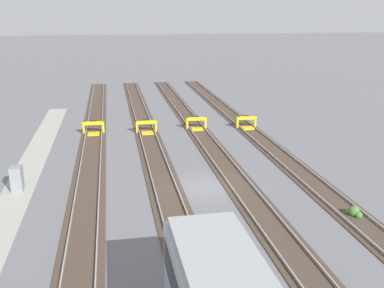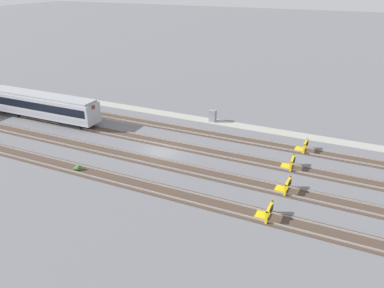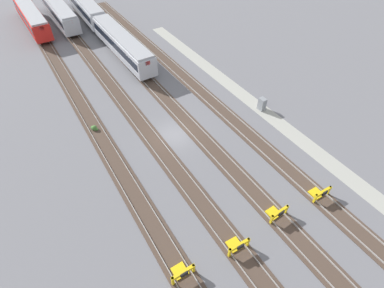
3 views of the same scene
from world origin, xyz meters
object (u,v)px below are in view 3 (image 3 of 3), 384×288
at_px(bumper_stop_middle_track, 237,245).
at_px(subway_car_front_row_right_inner, 59,11).
at_px(bumper_stop_nearest_track, 320,193).
at_px(bumper_stop_far_inner_track, 182,272).
at_px(weed_clump, 94,128).
at_px(subway_car_front_row_left_inner, 31,16).
at_px(electrical_cabinet, 262,104).
at_px(bumper_stop_near_inner_track, 277,213).
at_px(subway_car_front_row_centre, 85,6).
at_px(subway_car_front_row_leftmost, 122,44).

bearing_deg(bumper_stop_middle_track, subway_car_front_row_right_inner, -0.05).
xyz_separation_m(subway_car_front_row_right_inner, bumper_stop_nearest_track, (-54.08, -9.75, -1.53)).
distance_m(bumper_stop_far_inner_track, weed_clump, 19.95).
relative_size(bumper_stop_middle_track, weed_clump, 2.18).
bearing_deg(bumper_stop_nearest_track, subway_car_front_row_left_inner, 15.19).
bearing_deg(electrical_cabinet, bumper_stop_far_inner_track, 123.37).
bearing_deg(electrical_cabinet, bumper_stop_near_inner_track, 143.39).
xyz_separation_m(subway_car_front_row_centre, bumper_stop_near_inner_track, (-53.13, 0.01, -1.53)).
distance_m(subway_car_front_row_centre, bumper_stop_nearest_track, 53.91).
bearing_deg(bumper_stop_far_inner_track, bumper_stop_near_inner_track, -89.78).
relative_size(bumper_stop_nearest_track, electrical_cabinet, 1.25).
distance_m(subway_car_front_row_centre, bumper_stop_far_inner_track, 54.08).
xyz_separation_m(subway_car_front_row_right_inner, electrical_cabinet, (-41.00, -14.15, -1.24)).
bearing_deg(subway_car_front_row_centre, bumper_stop_far_inner_track, 169.56).
relative_size(subway_car_front_row_left_inner, subway_car_front_row_centre, 1.00).
height_order(subway_car_front_row_leftmost, bumper_stop_nearest_track, subway_car_front_row_leftmost).
height_order(subway_car_front_row_left_inner, bumper_stop_near_inner_track, subway_car_front_row_left_inner).
height_order(subway_car_front_row_centre, bumper_stop_far_inner_track, subway_car_front_row_centre).
bearing_deg(weed_clump, subway_car_front_row_centre, -16.58).
relative_size(subway_car_front_row_left_inner, bumper_stop_nearest_track, 9.01).
xyz_separation_m(bumper_stop_middle_track, electrical_cabinet, (13.09, -14.19, 0.29)).
relative_size(subway_car_front_row_centre, subway_car_front_row_right_inner, 1.00).
distance_m(electrical_cabinet, weed_clump, 20.57).
distance_m(subway_car_front_row_left_inner, subway_car_front_row_centre, 9.79).
height_order(subway_car_front_row_leftmost, subway_car_front_row_left_inner, same).
height_order(bumper_stop_nearest_track, bumper_stop_middle_track, same).
distance_m(bumper_stop_middle_track, electrical_cabinet, 19.31).
height_order(subway_car_front_row_left_inner, bumper_stop_middle_track, subway_car_front_row_left_inner).
xyz_separation_m(bumper_stop_nearest_track, bumper_stop_middle_track, (-0.01, 9.79, 0.00)).
relative_size(subway_car_front_row_right_inner, weed_clump, 19.57).
xyz_separation_m(subway_car_front_row_left_inner, bumper_stop_middle_track, (-54.08, -4.89, -1.53)).
bearing_deg(bumper_stop_middle_track, weed_clump, 13.76).
bearing_deg(subway_car_front_row_centre, weed_clump, 163.42).
bearing_deg(subway_car_front_row_centre, bumper_stop_middle_track, 174.80).
height_order(subway_car_front_row_right_inner, bumper_stop_far_inner_track, subway_car_front_row_right_inner).
relative_size(subway_car_front_row_left_inner, bumper_stop_middle_track, 8.99).
bearing_deg(bumper_stop_near_inner_track, subway_car_front_row_leftmost, 0.05).
height_order(subway_car_front_row_right_inner, bumper_stop_middle_track, subway_car_front_row_right_inner).
bearing_deg(weed_clump, bumper_stop_near_inner_track, -153.59).
xyz_separation_m(bumper_stop_nearest_track, bumper_stop_far_inner_track, (0.50, 14.70, 0.00)).
distance_m(bumper_stop_far_inner_track, electrical_cabinet, 22.87).
relative_size(subway_car_front_row_right_inner, bumper_stop_middle_track, 8.96).
height_order(bumper_stop_near_inner_track, weed_clump, bumper_stop_near_inner_track).
xyz_separation_m(subway_car_front_row_leftmost, bumper_stop_far_inner_track, (-34.50, 9.75, -1.53)).
relative_size(subway_car_front_row_centre, bumper_stop_nearest_track, 9.01).
bearing_deg(bumper_stop_far_inner_track, subway_car_front_row_right_inner, -5.28).
height_order(subway_car_front_row_left_inner, bumper_stop_far_inner_track, subway_car_front_row_left_inner).
height_order(subway_car_front_row_leftmost, subway_car_front_row_centre, same).
distance_m(bumper_stop_nearest_track, electrical_cabinet, 13.80).
distance_m(subway_car_front_row_left_inner, bumper_stop_near_inner_track, 54.44).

